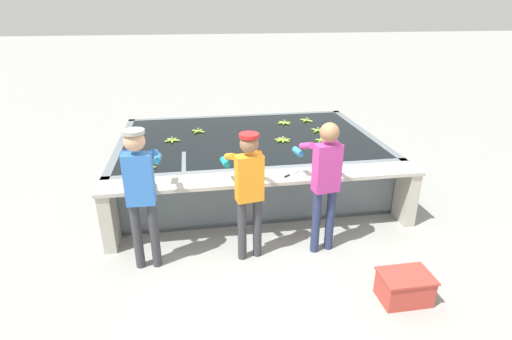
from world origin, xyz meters
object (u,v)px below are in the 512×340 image
Objects in this scene: worker_2 at (325,176)px; banana_bunch_floating_0 at (172,140)px; knife_1 at (290,174)px; banana_bunch_floating_4 at (283,140)px; crate at (405,287)px; banana_bunch_floating_3 at (284,123)px; banana_bunch_ledge_0 at (253,173)px; worker_1 at (248,185)px; banana_bunch_floating_5 at (198,131)px; banana_bunch_floating_1 at (306,120)px; banana_bunch_floating_6 at (323,140)px; knife_0 at (341,174)px; banana_bunch_floating_2 at (146,168)px; worker_0 at (140,186)px; banana_bunch_floating_7 at (318,130)px.

banana_bunch_floating_0 is at bearing 130.94° from worker_2.
banana_bunch_floating_4 is at bearing 81.25° from knife_1.
crate is (0.59, -1.10, -0.87)m from worker_2.
banana_bunch_floating_3 is 0.97× the size of knife_1.
worker_2 is 6.12× the size of banana_bunch_ledge_0.
banana_bunch_floating_0 is 0.98× the size of banana_bunch_floating_3.
banana_bunch_floating_5 is at bearing 101.12° from worker_1.
banana_bunch_floating_5 is at bearing 118.99° from worker_2.
banana_bunch_ledge_0 is (-0.79, 0.61, -0.16)m from worker_2.
banana_bunch_floating_1 is at bearing 78.12° from worker_2.
banana_bunch_floating_6 is 0.97× the size of knife_1.
banana_bunch_floating_1 is 2.71m from knife_1.
banana_bunch_floating_0 is 0.91× the size of knife_0.
knife_1 is at bearing 122.03° from worker_2.
worker_1 is 6.47× the size of banana_bunch_floating_5.
worker_2 is at bearing -131.75° from knife_0.
banana_bunch_ledge_0 is at bearing -118.03° from banana_bunch_floating_4.
banana_bunch_floating_2 is 1.00× the size of banana_bunch_floating_6.
worker_1 is 5.82× the size of banana_bunch_ledge_0.
banana_bunch_floating_2 is 2.33m from banana_bunch_floating_4.
banana_bunch_floating_6 is (1.52, 1.79, -0.12)m from worker_1.
worker_0 is 2.60m from knife_0.
banana_bunch_floating_7 is (0.09, 0.56, 0.00)m from banana_bunch_floating_6.
banana_bunch_floating_2 is 1.81m from banana_bunch_floating_5.
banana_bunch_floating_0 is at bearing -160.84° from banana_bunch_floating_3.
banana_bunch_floating_7 is 2.27m from banana_bunch_ledge_0.
worker_1 reaches higher than banana_bunch_floating_5.
banana_bunch_floating_6 is at bearing -11.53° from banana_bunch_floating_4.
banana_bunch_ledge_0 is (0.68, -2.04, 0.00)m from banana_bunch_floating_5.
worker_2 is 1.89m from banana_bunch_floating_6.
banana_bunch_floating_5 is at bearing -170.25° from banana_bunch_floating_3.
banana_bunch_floating_4 is at bearing -150.32° from banana_bunch_floating_7.
banana_bunch_floating_5 is at bearing -169.75° from banana_bunch_floating_1.
worker_1 is 2.97× the size of crate.
banana_bunch_floating_1 is at bearing 87.04° from banana_bunch_floating_6.
banana_bunch_floating_4 reaches higher than knife_1.
crate is (0.67, -3.03, -0.71)m from banana_bunch_floating_4.
banana_bunch_ledge_0 is (-1.36, -1.18, 0.00)m from banana_bunch_floating_6.
worker_2 is 3.03m from banana_bunch_floating_5.
banana_bunch_floating_7 is at bearing -50.34° from banana_bunch_floating_3.
banana_bunch_floating_4 is 1.19× the size of banana_bunch_floating_7.
banana_bunch_floating_1 is 2.81m from banana_bunch_ledge_0.
banana_bunch_floating_7 is at bearing 39.53° from worker_0.
worker_2 reaches higher than banana_bunch_floating_7.
banana_bunch_floating_1 is 0.42× the size of crate.
knife_0 is (-0.27, -2.62, -0.01)m from banana_bunch_floating_1.
banana_bunch_floating_2 is at bearing -141.34° from banana_bunch_floating_3.
banana_bunch_floating_1 is 0.82× the size of banana_bunch_floating_2.
banana_bunch_floating_6 is (2.80, 0.78, 0.00)m from banana_bunch_floating_2.
worker_0 is at bearing -133.01° from banana_bunch_floating_1.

